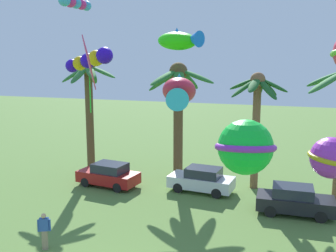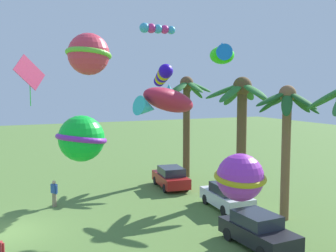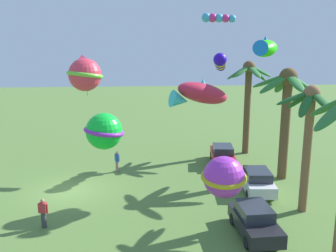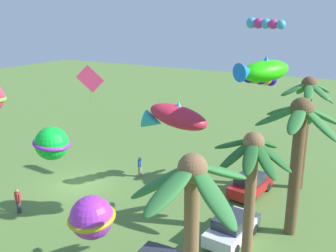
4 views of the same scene
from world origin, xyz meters
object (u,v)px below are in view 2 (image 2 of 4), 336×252
(kite_ball_2, at_px, (89,54))
(kite_ball_5, at_px, (240,177))
(parked_car_2, at_px, (227,196))
(palm_tree_1, at_px, (242,109))
(kite_tube_6, at_px, (163,76))
(kite_tube_3, at_px, (156,29))
(parked_car_0, at_px, (171,177))
(kite_diamond_4, at_px, (30,73))
(parked_car_1, at_px, (258,230))
(palm_tree_3, at_px, (287,121))
(kite_ball_1, at_px, (81,138))
(palm_tree_2, at_px, (187,104))
(kite_fish_0, at_px, (222,55))
(spectator_0, at_px, (54,193))
(kite_fish_7, at_px, (166,101))

(kite_ball_2, bearing_deg, kite_ball_5, 89.78)
(parked_car_2, bearing_deg, palm_tree_1, 132.56)
(palm_tree_1, xyz_separation_m, parked_car_2, (2.36, -2.57, -4.97))
(kite_tube_6, bearing_deg, kite_tube_3, -169.64)
(parked_car_0, height_order, kite_diamond_4, kite_diamond_4)
(parked_car_0, bearing_deg, parked_car_1, -4.52)
(palm_tree_3, relative_size, kite_tube_6, 2.02)
(palm_tree_1, distance_m, kite_ball_1, 13.32)
(palm_tree_1, height_order, kite_ball_5, palm_tree_1)
(kite_ball_1, bearing_deg, palm_tree_2, 138.29)
(kite_fish_0, bearing_deg, kite_ball_5, -27.37)
(kite_ball_1, bearing_deg, palm_tree_3, 93.90)
(parked_car_0, xyz_separation_m, kite_diamond_4, (4.60, -9.75, 7.06))
(palm_tree_1, relative_size, parked_car_1, 1.98)
(palm_tree_2, relative_size, parked_car_0, 1.96)
(palm_tree_2, bearing_deg, kite_fish_0, -9.28)
(palm_tree_3, distance_m, kite_tube_6, 10.52)
(palm_tree_2, xyz_separation_m, kite_diamond_4, (7.39, -12.43, 1.98))
(palm_tree_3, xyz_separation_m, parked_car_0, (-8.82, -2.70, -4.60))
(kite_tube_3, relative_size, kite_diamond_4, 1.05)
(parked_car_0, height_order, kite_ball_2, kite_ball_2)
(kite_ball_2, relative_size, kite_diamond_4, 0.82)
(spectator_0, distance_m, kite_ball_5, 12.92)
(kite_fish_0, bearing_deg, palm_tree_1, 109.13)
(kite_tube_6, bearing_deg, kite_fish_7, -22.26)
(parked_car_1, height_order, kite_tube_6, kite_tube_6)
(palm_tree_2, height_order, palm_tree_3, palm_tree_2)
(spectator_0, xyz_separation_m, kite_ball_2, (11.38, -0.47, 7.36))
(parked_car_2, xyz_separation_m, kite_diamond_4, (-1.26, -10.68, 7.06))
(kite_tube_6, bearing_deg, kite_diamond_4, -59.84)
(parked_car_1, xyz_separation_m, kite_fish_7, (-5.72, -1.96, 5.64))
(kite_ball_1, bearing_deg, kite_ball_2, -7.06)
(palm_tree_1, bearing_deg, spectator_0, -100.68)
(parked_car_2, height_order, kite_ball_5, kite_ball_5)
(kite_tube_3, xyz_separation_m, kite_tube_6, (0.83, 0.15, -3.38))
(parked_car_2, xyz_separation_m, kite_tube_3, (-7.65, -1.27, 10.58))
(kite_tube_3, bearing_deg, spectator_0, -68.80)
(palm_tree_3, height_order, parked_car_1, palm_tree_3)
(palm_tree_1, height_order, parked_car_0, palm_tree_1)
(palm_tree_3, height_order, kite_ball_1, palm_tree_3)
(parked_car_2, height_order, kite_fish_7, kite_fish_7)
(spectator_0, relative_size, kite_diamond_4, 0.63)
(palm_tree_2, xyz_separation_m, kite_tube_6, (1.83, -2.86, 2.12))
(parked_car_2, relative_size, kite_ball_2, 1.94)
(kite_fish_0, bearing_deg, palm_tree_3, 14.19)
(parked_car_0, height_order, kite_ball_1, kite_ball_1)
(palm_tree_2, xyz_separation_m, spectator_0, (4.08, -10.93, -5.01))
(parked_car_1, bearing_deg, kite_tube_3, 177.59)
(parked_car_2, bearing_deg, kite_ball_2, -54.81)
(kite_tube_3, bearing_deg, palm_tree_3, 16.03)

